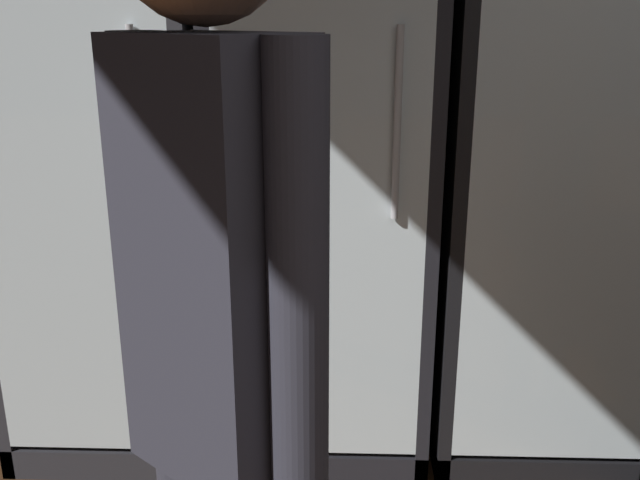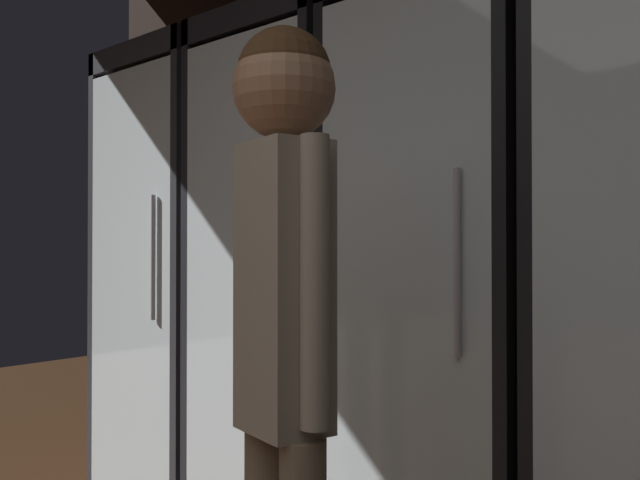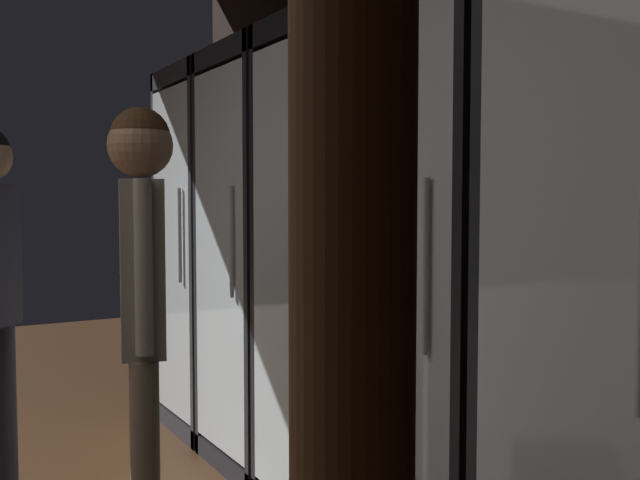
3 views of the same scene
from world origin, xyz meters
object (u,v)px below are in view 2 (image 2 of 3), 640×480
(cooler_far_left, at_px, (201,283))
(cooler_left, at_px, (310,288))
(shopper_near, at_px, (284,308))
(cooler_center, at_px, (464,297))

(cooler_far_left, xyz_separation_m, cooler_left, (0.68, -0.00, 0.00))
(cooler_left, bearing_deg, shopper_near, -50.83)
(cooler_left, bearing_deg, cooler_center, 0.04)
(cooler_far_left, height_order, cooler_center, same)
(cooler_left, relative_size, shopper_near, 1.27)
(cooler_center, distance_m, shopper_near, 0.99)
(cooler_center, bearing_deg, shopper_near, -82.98)
(cooler_far_left, bearing_deg, cooler_center, -0.04)
(cooler_far_left, height_order, shopper_near, cooler_far_left)
(cooler_far_left, bearing_deg, shopper_near, -33.61)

